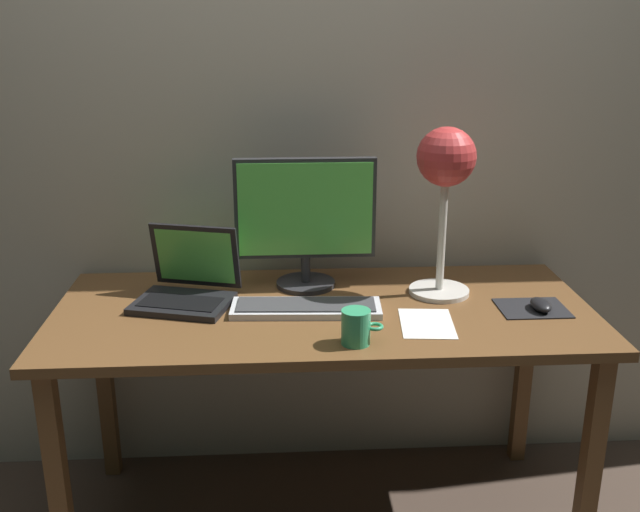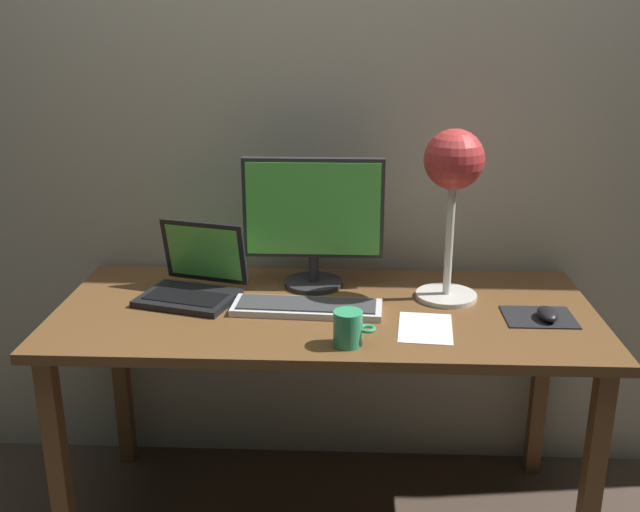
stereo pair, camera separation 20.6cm
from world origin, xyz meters
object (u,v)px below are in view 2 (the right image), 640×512
(mouse, at_px, (547,314))
(coffee_mug, at_px, (349,328))
(keyboard_main, at_px, (307,307))
(laptop, at_px, (196,276))
(monitor, at_px, (313,217))
(desk_lamp, at_px, (453,174))

(mouse, distance_m, coffee_mug, 0.60)
(keyboard_main, xyz_separation_m, coffee_mug, (0.12, -0.23, 0.04))
(laptop, bearing_deg, coffee_mug, -35.69)
(monitor, height_order, coffee_mug, monitor)
(mouse, bearing_deg, monitor, 159.72)
(mouse, relative_size, coffee_mug, 0.85)
(monitor, distance_m, coffee_mug, 0.49)
(keyboard_main, bearing_deg, laptop, 161.95)
(keyboard_main, xyz_separation_m, laptop, (-0.35, 0.11, 0.05))
(coffee_mug, bearing_deg, monitor, 104.72)
(keyboard_main, height_order, laptop, laptop)
(monitor, relative_size, coffee_mug, 3.91)
(laptop, bearing_deg, mouse, -8.37)
(keyboard_main, bearing_deg, desk_lamp, 16.19)
(laptop, bearing_deg, monitor, 15.33)
(laptop, relative_size, coffee_mug, 2.97)
(laptop, distance_m, coffee_mug, 0.59)
(desk_lamp, xyz_separation_m, mouse, (0.27, -0.16, -0.37))
(desk_lamp, bearing_deg, laptop, -179.42)
(desk_lamp, bearing_deg, monitor, 167.62)
(monitor, distance_m, mouse, 0.76)
(keyboard_main, relative_size, laptop, 1.33)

